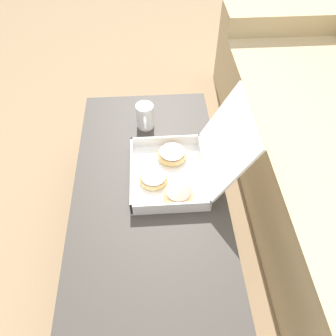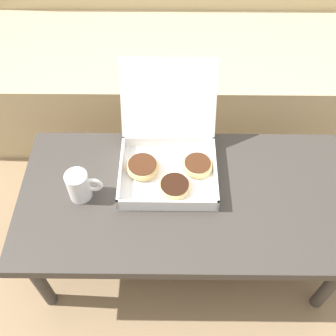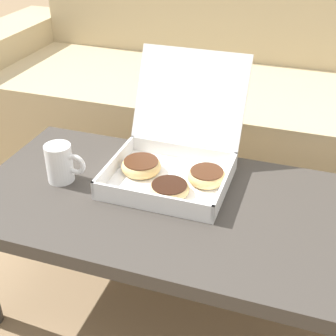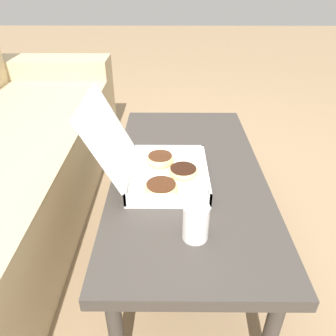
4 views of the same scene
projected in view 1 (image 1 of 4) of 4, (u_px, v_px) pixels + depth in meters
ground_plane at (180, 240)px, 1.51m from camera, size 12.00×12.00×0.00m
coffee_table at (149, 197)px, 1.23m from camera, size 1.13×0.56×0.40m
pastry_box at (180, 167)px, 1.20m from camera, size 0.33×0.40×0.30m
coffee_mug at (145, 117)px, 1.38m from camera, size 0.12×0.07×0.11m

